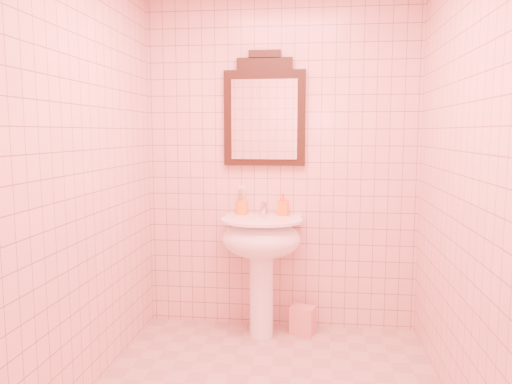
# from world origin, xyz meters

# --- Properties ---
(back_wall) EXTENTS (2.00, 0.02, 2.50)m
(back_wall) POSITION_xyz_m (0.00, 1.10, 1.25)
(back_wall) COLOR beige
(back_wall) RESTS_ON floor
(pedestal_sink) EXTENTS (0.58, 0.58, 0.86)m
(pedestal_sink) POSITION_xyz_m (-0.12, 0.87, 0.66)
(pedestal_sink) COLOR white
(pedestal_sink) RESTS_ON floor
(faucet) EXTENTS (0.04, 0.16, 0.11)m
(faucet) POSITION_xyz_m (-0.12, 1.01, 0.92)
(faucet) COLOR white
(faucet) RESTS_ON pedestal_sink
(mirror) EXTENTS (0.59, 0.06, 0.83)m
(mirror) POSITION_xyz_m (-0.12, 1.07, 1.61)
(mirror) COLOR black
(mirror) RESTS_ON back_wall
(toothbrush_cup) EXTENTS (0.08, 0.08, 0.20)m
(toothbrush_cup) POSITION_xyz_m (-0.28, 1.04, 0.92)
(toothbrush_cup) COLOR orange
(toothbrush_cup) RESTS_ON pedestal_sink
(soap_dispenser) EXTENTS (0.08, 0.09, 0.17)m
(soap_dispenser) POSITION_xyz_m (0.02, 1.03, 0.95)
(soap_dispenser) COLOR orange
(soap_dispenser) RESTS_ON pedestal_sink
(towel) EXTENTS (0.20, 0.16, 0.21)m
(towel) POSITION_xyz_m (0.18, 0.95, 0.10)
(towel) COLOR pink
(towel) RESTS_ON floor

